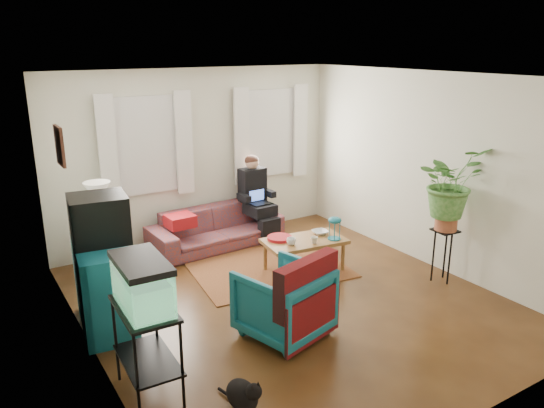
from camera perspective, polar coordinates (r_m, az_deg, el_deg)
floor at (r=6.40m, az=1.93°, el=-10.35°), size 4.50×5.00×0.01m
ceiling at (r=5.70m, az=2.19°, el=13.55°), size 4.50×5.00×0.01m
wall_back at (r=8.05m, az=-7.98°, el=5.07°), size 4.50×0.01×2.60m
wall_front at (r=4.22m, az=21.57°, el=-7.17°), size 4.50×0.01×2.60m
wall_left at (r=5.07m, az=-19.54°, el=-2.89°), size 0.01×5.00×2.60m
wall_right at (r=7.38m, az=16.72°, el=3.42°), size 0.01×5.00×2.60m
window_left at (r=7.70m, az=-13.45°, el=6.12°), size 1.08×0.04×1.38m
window_right at (r=8.57m, az=-0.29°, el=7.64°), size 1.08×0.04×1.38m
curtains_left at (r=7.63m, az=-13.25°, el=6.03°), size 1.36×0.06×1.50m
curtains_right at (r=8.50m, az=-0.00°, el=7.57°), size 1.36×0.06×1.50m
picture_frame at (r=5.73m, az=-21.79°, el=5.82°), size 0.04×0.32×0.40m
area_rug at (r=7.27m, az=-0.54°, el=-6.80°), size 2.18×1.84×0.01m
sofa at (r=7.92m, az=-6.07°, el=-1.92°), size 2.02×0.88×0.78m
seated_person at (r=8.21m, az=-1.75°, el=0.33°), size 0.53×0.63×1.18m
side_table at (r=7.30m, az=-17.69°, el=-4.81°), size 0.51×0.51×0.66m
table_lamp at (r=7.10m, az=-18.13°, el=-0.19°), size 0.38×0.38×0.61m
dresser at (r=5.95m, az=-17.57°, el=-8.40°), size 0.65×1.10×0.94m
crt_tv at (r=5.79m, az=-18.14°, el=-1.50°), size 0.64×0.59×0.50m
aquarium_stand at (r=4.81m, az=-13.24°, el=-15.16°), size 0.44×0.76×0.83m
aquarium at (r=4.51m, az=-13.79°, el=-8.27°), size 0.40×0.69×0.44m
black_cat at (r=4.68m, az=-3.25°, el=-19.56°), size 0.31×0.41×0.31m
armchair at (r=5.56m, az=1.26°, el=-10.09°), size 0.97×0.94×0.82m
serape_throw at (r=5.30m, az=3.89°, el=-9.47°), size 0.85×0.40×0.68m
coffee_table at (r=7.11m, az=3.47°, el=-5.51°), size 1.14×0.72×0.44m
cup_a at (r=6.83m, az=2.09°, el=-4.04°), size 0.14×0.14×0.10m
cup_b at (r=6.90m, az=4.55°, el=-3.89°), size 0.11×0.11×0.09m
bowl at (r=7.24m, az=5.18°, el=-3.05°), size 0.24×0.24×0.05m
snack_tray at (r=7.02m, az=0.83°, el=-3.67°), size 0.37×0.37×0.04m
birdcage at (r=7.04m, az=6.75°, el=-2.57°), size 0.20×0.20×0.31m
plant_stand at (r=7.10m, az=17.88°, el=-5.30°), size 0.31×0.31×0.70m
potted_plant at (r=6.84m, az=18.50°, el=1.14°), size 0.84×0.74×0.88m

